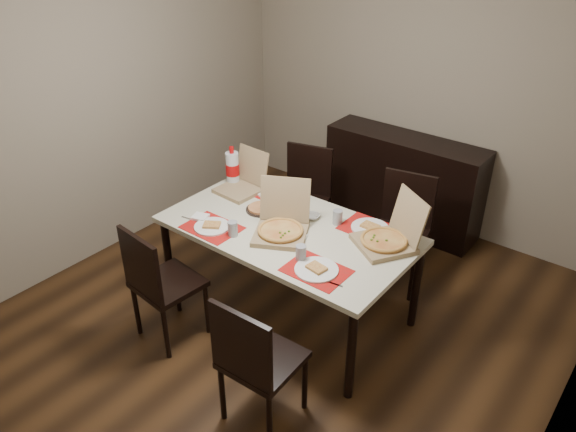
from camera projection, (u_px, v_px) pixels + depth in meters
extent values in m
cube|color=#3D2512|center=(287.00, 316.00, 4.35)|extent=(3.80, 4.00, 0.02)
cube|color=gray|center=(424.00, 89.00, 5.05)|extent=(3.80, 0.02, 2.60)
cube|color=gray|center=(108.00, 104.00, 4.70)|extent=(0.02, 4.00, 2.60)
cube|color=black|center=(403.00, 182.00, 5.33)|extent=(1.50, 0.40, 0.90)
cube|color=beige|center=(288.00, 230.00, 4.04)|extent=(1.80, 1.00, 0.04)
cylinder|color=black|center=(169.00, 260.00, 4.37)|extent=(0.06, 0.06, 0.71)
cylinder|color=black|center=(351.00, 355.00, 3.48)|extent=(0.06, 0.06, 0.71)
cylinder|color=black|center=(244.00, 215.00, 4.97)|extent=(0.06, 0.06, 0.71)
cylinder|color=black|center=(416.00, 286.00, 4.08)|extent=(0.06, 0.06, 0.71)
cube|color=black|center=(168.00, 284.00, 3.95)|extent=(0.46, 0.46, 0.04)
cube|color=black|center=(141.00, 266.00, 3.71)|extent=(0.42, 0.07, 0.46)
cylinder|color=black|center=(137.00, 310.00, 4.07)|extent=(0.04, 0.04, 0.43)
cylinder|color=black|center=(166.00, 334.00, 3.85)|extent=(0.04, 0.04, 0.43)
cylinder|color=black|center=(177.00, 288.00, 4.29)|extent=(0.04, 0.04, 0.43)
cylinder|color=black|center=(207.00, 309.00, 4.08)|extent=(0.04, 0.04, 0.43)
cube|color=black|center=(263.00, 360.00, 3.32)|extent=(0.44, 0.44, 0.04)
cube|color=black|center=(241.00, 346.00, 3.06)|extent=(0.42, 0.05, 0.46)
cylinder|color=black|center=(222.00, 393.00, 3.40)|extent=(0.04, 0.04, 0.43)
cylinder|color=black|center=(269.00, 421.00, 3.22)|extent=(0.04, 0.04, 0.43)
cylinder|color=black|center=(259.00, 358.00, 3.65)|extent=(0.04, 0.04, 0.43)
cylinder|color=black|center=(305.00, 383.00, 3.47)|extent=(0.04, 0.04, 0.43)
cube|color=black|center=(301.00, 204.00, 4.96)|extent=(0.51, 0.51, 0.04)
cube|color=black|center=(309.00, 169.00, 4.98)|extent=(0.41, 0.14, 0.46)
cylinder|color=black|center=(326.00, 221.00, 5.16)|extent=(0.04, 0.04, 0.43)
cylinder|color=black|center=(290.00, 213.00, 5.28)|extent=(0.04, 0.04, 0.43)
cylinder|color=black|center=(312.00, 240.00, 4.87)|extent=(0.04, 0.04, 0.43)
cylinder|color=black|center=(274.00, 232.00, 5.00)|extent=(0.04, 0.04, 0.43)
cube|color=black|center=(399.00, 236.00, 4.49)|extent=(0.50, 0.50, 0.04)
cube|color=black|center=(409.00, 199.00, 4.52)|extent=(0.42, 0.12, 0.46)
cylinder|color=black|center=(423.00, 255.00, 4.68)|extent=(0.04, 0.04, 0.43)
cylinder|color=black|center=(382.00, 244.00, 4.82)|extent=(0.04, 0.04, 0.43)
cylinder|color=black|center=(412.00, 278.00, 4.40)|extent=(0.04, 0.04, 0.43)
cylinder|color=black|center=(368.00, 266.00, 4.54)|extent=(0.04, 0.04, 0.43)
cube|color=#BD0E0C|center=(212.00, 228.00, 4.03)|extent=(0.40, 0.30, 0.00)
cylinder|color=white|center=(212.00, 227.00, 4.03)|extent=(0.26, 0.26, 0.01)
cube|color=#D4C66A|center=(212.00, 225.00, 4.02)|extent=(0.15, 0.14, 0.02)
cylinder|color=gray|center=(233.00, 229.00, 3.91)|extent=(0.07, 0.07, 0.11)
cube|color=#B2B2B7|center=(193.00, 220.00, 4.12)|extent=(0.20, 0.04, 0.00)
cube|color=white|center=(200.00, 217.00, 4.14)|extent=(0.13, 0.13, 0.02)
cube|color=#BD0E0C|center=(316.00, 271.00, 3.57)|extent=(0.40, 0.30, 0.00)
cylinder|color=white|center=(316.00, 270.00, 3.57)|extent=(0.28, 0.28, 0.01)
cube|color=#D4C66A|center=(317.00, 268.00, 3.56)|extent=(0.13, 0.11, 0.02)
cylinder|color=gray|center=(301.00, 253.00, 3.65)|extent=(0.07, 0.07, 0.11)
cube|color=#B2B2B7|center=(328.00, 282.00, 3.47)|extent=(0.20, 0.04, 0.00)
cube|color=#BD0E0C|center=(272.00, 192.00, 4.50)|extent=(0.40, 0.30, 0.00)
cylinder|color=white|center=(272.00, 191.00, 4.50)|extent=(0.25, 0.25, 0.01)
cube|color=#D4C66A|center=(272.00, 190.00, 4.49)|extent=(0.15, 0.14, 0.02)
cylinder|color=gray|center=(278.00, 196.00, 4.33)|extent=(0.07, 0.07, 0.11)
cube|color=#B2B2B7|center=(254.00, 189.00, 4.55)|extent=(0.20, 0.04, 0.00)
cube|color=white|center=(260.00, 183.00, 4.61)|extent=(0.13, 0.13, 0.02)
cube|color=#BD0E0C|center=(370.00, 229.00, 4.02)|extent=(0.40, 0.30, 0.00)
cylinder|color=white|center=(370.00, 228.00, 4.01)|extent=(0.27, 0.27, 0.01)
cube|color=#D4C66A|center=(370.00, 226.00, 4.00)|extent=(0.12, 0.09, 0.02)
cylinder|color=gray|center=(338.00, 217.00, 4.05)|extent=(0.07, 0.07, 0.11)
cube|color=#B2B2B7|center=(384.00, 238.00, 3.91)|extent=(0.20, 0.04, 0.00)
cube|color=white|center=(297.00, 238.00, 3.90)|extent=(0.15, 0.14, 0.02)
cube|color=#8F7652|center=(281.00, 234.00, 3.92)|extent=(0.48, 0.48, 0.04)
cube|color=#8F7652|center=(285.00, 199.00, 3.98)|extent=(0.35, 0.24, 0.32)
cylinder|color=#D4C66A|center=(281.00, 231.00, 3.91)|extent=(0.41, 0.41, 0.02)
cube|color=#8F7652|center=(383.00, 244.00, 3.82)|extent=(0.49, 0.49, 0.04)
cube|color=#8F7652|center=(409.00, 216.00, 3.78)|extent=(0.34, 0.26, 0.32)
cylinder|color=#D4C66A|center=(384.00, 240.00, 3.80)|extent=(0.42, 0.42, 0.02)
cube|color=#8F7652|center=(239.00, 190.00, 4.50)|extent=(0.33, 0.33, 0.03)
cube|color=#8F7652|center=(252.00, 166.00, 4.52)|extent=(0.32, 0.09, 0.29)
cylinder|color=black|center=(261.00, 209.00, 4.25)|extent=(0.23, 0.23, 0.01)
cylinder|color=tan|center=(261.00, 208.00, 4.24)|extent=(0.19, 0.19, 0.02)
imported|color=white|center=(312.00, 216.00, 4.14)|extent=(0.14, 0.14, 0.03)
cylinder|color=silver|center=(233.00, 169.00, 4.56)|extent=(0.11, 0.11, 0.28)
cylinder|color=#AF080A|center=(233.00, 169.00, 4.57)|extent=(0.11, 0.11, 0.10)
cylinder|color=#AF080A|center=(232.00, 150.00, 4.48)|extent=(0.04, 0.04, 0.05)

